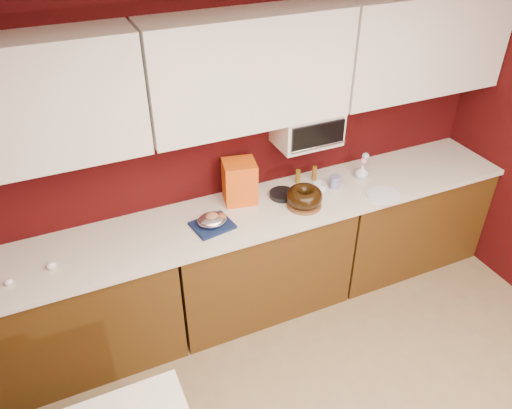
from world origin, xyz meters
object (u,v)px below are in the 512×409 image
object	(u,v)px
foil_ham_nest	(212,220)
blue_jar	(335,182)
coffee_mug	(320,188)
flower_vase	(362,171)
bundt_cake	(305,196)
pandoro_box	(240,181)
toaster_oven	(307,127)

from	to	relation	value
foil_ham_nest	blue_jar	distance (m)	1.01
coffee_mug	flower_vase	bearing A→B (deg)	8.59
foil_ham_nest	bundt_cake	bearing A→B (deg)	-3.07
foil_ham_nest	flower_vase	xyz separation A→B (m)	(1.26, 0.12, 0.01)
foil_ham_nest	flower_vase	distance (m)	1.27
pandoro_box	coffee_mug	size ratio (longest dim) A/B	3.04
coffee_mug	foil_ham_nest	bearing A→B (deg)	-176.04
toaster_oven	coffee_mug	distance (m)	0.46
pandoro_box	flower_vase	bearing A→B (deg)	5.70
blue_jar	toaster_oven	bearing A→B (deg)	145.01
bundt_cake	blue_jar	xyz separation A→B (m)	(0.33, 0.13, -0.03)
bundt_cake	toaster_oven	bearing A→B (deg)	62.29
foil_ham_nest	flower_vase	world-z (taller)	flower_vase
blue_jar	flower_vase	distance (m)	0.26
coffee_mug	flower_vase	size ratio (longest dim) A/B	0.81
bundt_cake	foil_ham_nest	xyz separation A→B (m)	(-0.68, 0.04, -0.03)
toaster_oven	coffee_mug	bearing A→B (deg)	-74.69
toaster_oven	flower_vase	distance (m)	0.62
foil_ham_nest	toaster_oven	bearing A→B (deg)	15.36
toaster_oven	foil_ham_nest	distance (m)	0.94
blue_jar	flower_vase	bearing A→B (deg)	6.95
toaster_oven	flower_vase	size ratio (longest dim) A/B	3.61
bundt_cake	foil_ham_nest	world-z (taller)	bundt_cake
bundt_cake	pandoro_box	xyz separation A→B (m)	(-0.38, 0.26, 0.07)
bundt_cake	pandoro_box	bearing A→B (deg)	146.04
toaster_oven	coffee_mug	size ratio (longest dim) A/B	4.44
toaster_oven	bundt_cake	world-z (taller)	toaster_oven
flower_vase	foil_ham_nest	bearing A→B (deg)	-174.53
toaster_oven	flower_vase	world-z (taller)	toaster_oven
foil_ham_nest	coffee_mug	size ratio (longest dim) A/B	1.95
pandoro_box	flower_vase	world-z (taller)	pandoro_box
toaster_oven	pandoro_box	bearing A→B (deg)	-179.87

